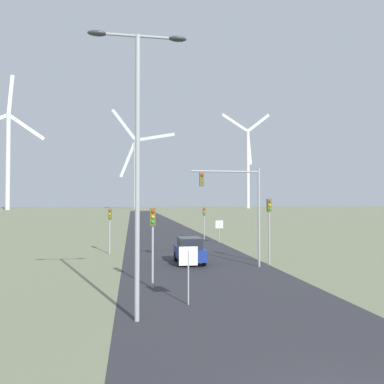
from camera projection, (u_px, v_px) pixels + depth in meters
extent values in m
cube|color=#2D2D33|center=(162.00, 231.00, 54.59)|extent=(10.00, 240.00, 0.01)
cylinder|color=#93999E|center=(137.00, 177.00, 13.83)|extent=(0.18, 0.18, 10.62)
cylinder|color=#93999E|center=(138.00, 36.00, 13.96)|extent=(2.97, 0.10, 0.10)
ellipsoid|color=#333338|center=(97.00, 33.00, 13.72)|extent=(0.70, 0.32, 0.20)
ellipsoid|color=#333338|center=(177.00, 39.00, 14.19)|extent=(0.70, 0.32, 0.20)
cylinder|color=#93999E|center=(188.00, 278.00, 15.88)|extent=(0.07, 0.07, 2.29)
cube|color=white|center=(188.00, 256.00, 15.89)|extent=(0.81, 0.01, 0.81)
cube|color=red|center=(188.00, 256.00, 15.90)|extent=(0.76, 0.02, 0.76)
cylinder|color=#93999E|center=(219.00, 233.00, 39.39)|extent=(0.07, 0.07, 2.19)
cube|color=white|center=(219.00, 224.00, 39.39)|extent=(0.81, 0.01, 0.81)
cube|color=red|center=(219.00, 224.00, 39.41)|extent=(0.76, 0.02, 0.76)
cylinder|color=#93999E|center=(153.00, 248.00, 18.98)|extent=(0.11, 0.11, 4.06)
cube|color=#4C511E|center=(153.00, 217.00, 19.02)|extent=(0.28, 0.24, 0.90)
sphere|color=red|center=(153.00, 212.00, 18.90)|extent=(0.16, 0.16, 0.16)
sphere|color=gold|center=(153.00, 217.00, 18.89)|extent=(0.16, 0.16, 0.16)
sphere|color=green|center=(153.00, 222.00, 18.88)|extent=(0.16, 0.16, 0.16)
cylinder|color=#93999E|center=(269.00, 231.00, 26.27)|extent=(0.11, 0.11, 4.57)
cube|color=#4C511E|center=(269.00, 205.00, 26.32)|extent=(0.28, 0.24, 0.90)
sphere|color=red|center=(270.00, 201.00, 26.19)|extent=(0.16, 0.16, 0.16)
sphere|color=gold|center=(270.00, 205.00, 26.19)|extent=(0.16, 0.16, 0.16)
sphere|color=green|center=(270.00, 209.00, 26.18)|extent=(0.16, 0.16, 0.16)
cylinder|color=#93999E|center=(110.00, 231.00, 31.26)|extent=(0.11, 0.11, 3.77)
cube|color=#4C511E|center=(110.00, 214.00, 31.29)|extent=(0.28, 0.24, 0.90)
sphere|color=red|center=(110.00, 211.00, 31.17)|extent=(0.16, 0.16, 0.16)
sphere|color=gold|center=(110.00, 214.00, 31.16)|extent=(0.16, 0.16, 0.16)
sphere|color=green|center=(110.00, 217.00, 31.15)|extent=(0.16, 0.16, 0.16)
cylinder|color=#93999E|center=(204.00, 224.00, 42.88)|extent=(0.11, 0.11, 3.67)
cube|color=#4C511E|center=(204.00, 212.00, 42.91)|extent=(0.28, 0.24, 0.90)
sphere|color=red|center=(204.00, 209.00, 42.79)|extent=(0.16, 0.16, 0.16)
sphere|color=gold|center=(204.00, 212.00, 42.78)|extent=(0.16, 0.16, 0.16)
sphere|color=green|center=(204.00, 214.00, 42.77)|extent=(0.16, 0.16, 0.16)
cylinder|color=#93999E|center=(259.00, 217.00, 25.22)|extent=(0.14, 0.14, 6.64)
cylinder|color=#93999E|center=(226.00, 171.00, 24.92)|extent=(4.62, 0.12, 0.12)
cube|color=#4C511E|center=(202.00, 179.00, 24.65)|extent=(0.28, 0.24, 0.90)
sphere|color=red|center=(202.00, 175.00, 24.53)|extent=(0.18, 0.18, 0.18)
cube|color=navy|center=(189.00, 253.00, 26.57)|extent=(1.80, 4.10, 0.80)
cube|color=#1E2328|center=(190.00, 242.00, 26.44)|extent=(1.56, 2.10, 0.70)
cylinder|color=black|center=(176.00, 256.00, 27.68)|extent=(0.22, 0.66, 0.66)
cylinder|color=black|center=(198.00, 256.00, 27.94)|extent=(0.22, 0.66, 0.66)
cylinder|color=black|center=(180.00, 262.00, 25.17)|extent=(0.22, 0.66, 0.66)
cylinder|color=black|center=(204.00, 261.00, 25.43)|extent=(0.22, 0.66, 0.66)
cylinder|color=silver|center=(8.00, 162.00, 191.87)|extent=(2.20, 2.20, 48.99)
sphere|color=silver|center=(9.00, 115.00, 192.48)|extent=(2.60, 2.60, 2.60)
cube|color=silver|center=(27.00, 127.00, 194.77)|extent=(17.56, 2.62, 12.91)
cube|color=silver|center=(11.00, 94.00, 192.98)|extent=(3.42, 0.91, 20.24)
cylinder|color=silver|center=(136.00, 174.00, 218.84)|extent=(2.20, 2.20, 40.25)
sphere|color=silver|center=(136.00, 140.00, 219.34)|extent=(2.60, 2.60, 2.60)
cube|color=silver|center=(128.00, 159.00, 219.65)|extent=(10.08, 3.42, 21.67)
cube|color=silver|center=(156.00, 137.00, 217.86)|extent=(21.96, 6.94, 4.73)
cube|color=silver|center=(124.00, 124.00, 220.51)|extent=(14.76, 4.81, 19.12)
cylinder|color=silver|center=(248.00, 170.00, 236.78)|extent=(2.20, 2.20, 48.93)
sphere|color=silver|center=(248.00, 131.00, 237.39)|extent=(2.60, 2.60, 2.60)
cube|color=silver|center=(259.00, 123.00, 241.72)|extent=(16.84, 6.22, 13.43)
cube|color=silver|center=(235.00, 123.00, 232.82)|extent=(18.50, 6.79, 10.02)
cube|color=silver|center=(249.00, 148.00, 237.64)|extent=(3.81, 1.73, 20.53)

